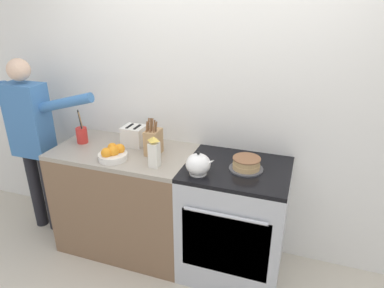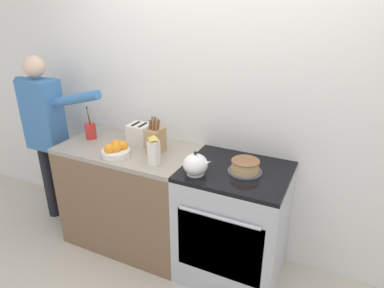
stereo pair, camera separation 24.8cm
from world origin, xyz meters
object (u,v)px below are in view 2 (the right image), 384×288
at_px(tea_kettle, 196,165).
at_px(utensil_crock, 91,130).
at_px(stove_range, 233,223).
at_px(knife_block, 156,140).
at_px(layer_cake, 245,167).
at_px(toaster, 140,133).
at_px(fruit_bowl, 116,150).
at_px(person_baker, 46,128).
at_px(milk_carton, 154,151).

bearing_deg(tea_kettle, utensil_crock, 169.44).
xyz_separation_m(stove_range, knife_block, (-0.67, 0.02, 0.56)).
bearing_deg(utensil_crock, tea_kettle, -10.56).
bearing_deg(layer_cake, tea_kettle, -150.08).
distance_m(utensil_crock, toaster, 0.45).
distance_m(utensil_crock, fruit_bowl, 0.46).
height_order(toaster, person_baker, person_baker).
xyz_separation_m(knife_block, utensil_crock, (-0.66, 0.00, -0.03)).
xyz_separation_m(tea_kettle, knife_block, (-0.43, 0.20, 0.03)).
height_order(fruit_bowl, milk_carton, milk_carton).
bearing_deg(toaster, tea_kettle, -25.04).
xyz_separation_m(utensil_crock, person_baker, (-0.47, -0.06, -0.04)).
bearing_deg(person_baker, stove_range, 11.69).
xyz_separation_m(tea_kettle, utensil_crock, (-1.09, 0.20, -0.00)).
bearing_deg(milk_carton, tea_kettle, -0.06).
height_order(milk_carton, person_baker, person_baker).
bearing_deg(layer_cake, person_baker, -179.25).
bearing_deg(fruit_bowl, tea_kettle, -0.72).
xyz_separation_m(layer_cake, utensil_crock, (-1.40, 0.03, 0.03)).
relative_size(knife_block, person_baker, 0.18).
height_order(stove_range, layer_cake, layer_cake).
bearing_deg(tea_kettle, layer_cake, 29.92).
height_order(tea_kettle, person_baker, person_baker).
bearing_deg(stove_range, milk_carton, -162.65).
xyz_separation_m(utensil_crock, toaster, (0.43, 0.10, 0.01)).
distance_m(knife_block, utensil_crock, 0.66).
bearing_deg(layer_cake, knife_block, 177.80).
relative_size(tea_kettle, milk_carton, 0.91).
distance_m(knife_block, milk_carton, 0.23).
xyz_separation_m(layer_cake, milk_carton, (-0.63, -0.17, 0.07)).
relative_size(stove_range, tea_kettle, 4.35).
xyz_separation_m(stove_range, toaster, (-0.90, 0.13, 0.54)).
bearing_deg(tea_kettle, milk_carton, 179.94).
height_order(stove_range, person_baker, person_baker).
distance_m(knife_block, fruit_bowl, 0.32).
bearing_deg(person_baker, milk_carton, 3.91).
height_order(layer_cake, knife_block, knife_block).
bearing_deg(toaster, fruit_bowl, -94.02).
distance_m(tea_kettle, toaster, 0.73).
relative_size(stove_range, toaster, 4.90).
bearing_deg(tea_kettle, knife_block, 155.08).
height_order(layer_cake, milk_carton, milk_carton).
xyz_separation_m(fruit_bowl, person_baker, (-0.89, 0.14, -0.01)).
bearing_deg(utensil_crock, person_baker, -173.38).
bearing_deg(toaster, person_baker, -170.08).
distance_m(milk_carton, person_baker, 1.25).
relative_size(fruit_bowl, toaster, 1.16).
bearing_deg(toaster, utensil_crock, -166.56).
height_order(tea_kettle, milk_carton, milk_carton).
distance_m(stove_range, fruit_bowl, 1.06).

